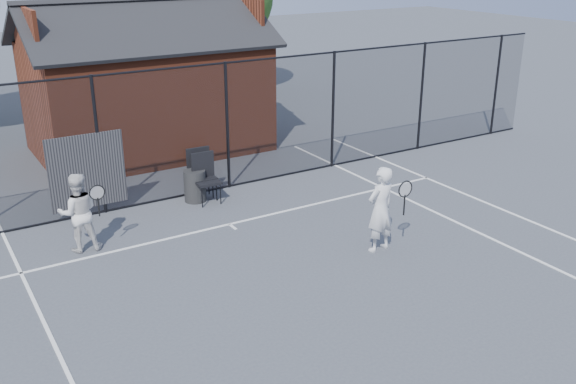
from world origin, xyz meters
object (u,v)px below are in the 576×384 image
player_front (381,209)px  chair_left (203,175)px  clubhouse (147,93)px  player_back (79,212)px  chair_right (207,180)px  waste_bin (195,186)px

player_front → chair_left: 4.51m
clubhouse → player_back: clubhouse is taller
chair_right → player_front: bearing=-63.4°
clubhouse → chair_left: 4.53m
player_back → waste_bin: 3.13m
chair_left → clubhouse: bearing=87.6°
player_back → clubhouse: bearing=58.6°
clubhouse → chair_right: bearing=-94.5°
clubhouse → chair_right: (-0.36, -4.65, -1.06)m
clubhouse → player_back: bearing=-121.4°
player_front → player_back: (-4.81, 2.95, -0.07)m
player_front → waste_bin: (-1.94, 4.15, -0.48)m
clubhouse → player_front: size_ratio=3.90×
chair_left → chair_right: bearing=-89.3°
player_front → chair_left: bearing=112.8°
clubhouse → player_front: 8.70m
player_front → chair_left: (-1.75, 4.15, -0.27)m
chair_right → waste_bin: (-0.19, 0.25, -0.19)m
clubhouse → player_back: (-3.41, -5.60, -0.84)m
player_front → player_back: 5.64m
player_back → waste_bin: (2.86, 1.20, -0.41)m
player_back → chair_left: 3.29m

